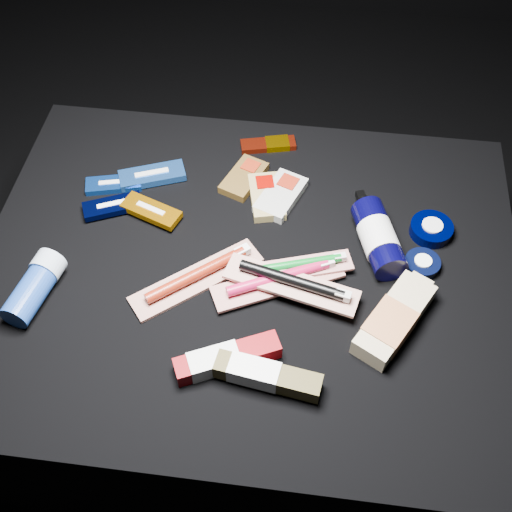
# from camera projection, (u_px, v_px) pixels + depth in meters

# --- Properties ---
(ground) EXTENTS (3.00, 3.00, 0.00)m
(ground) POSITION_uv_depth(u_px,v_px,m) (249.00, 369.00, 1.48)
(ground) COLOR black
(ground) RESTS_ON ground
(cloth_table) EXTENTS (0.98, 0.78, 0.40)m
(cloth_table) POSITION_uv_depth(u_px,v_px,m) (248.00, 324.00, 1.32)
(cloth_table) COLOR black
(cloth_table) RESTS_ON ground
(luna_bar_0) EXTENTS (0.12, 0.07, 0.01)m
(luna_bar_0) POSITION_uv_depth(u_px,v_px,m) (114.00, 184.00, 1.27)
(luna_bar_0) COLOR #113E94
(luna_bar_0) RESTS_ON cloth_table
(luna_bar_1) EXTENTS (0.14, 0.09, 0.02)m
(luna_bar_1) POSITION_uv_depth(u_px,v_px,m) (152.00, 175.00, 1.28)
(luna_bar_1) COLOR blue
(luna_bar_1) RESTS_ON cloth_table
(luna_bar_2) EXTENTS (0.12, 0.08, 0.01)m
(luna_bar_2) POSITION_uv_depth(u_px,v_px,m) (113.00, 206.00, 1.23)
(luna_bar_2) COLOR black
(luna_bar_2) RESTS_ON cloth_table
(luna_bar_3) EXTENTS (0.12, 0.08, 0.02)m
(luna_bar_3) POSITION_uv_depth(u_px,v_px,m) (151.00, 211.00, 1.22)
(luna_bar_3) COLOR #CB7B05
(luna_bar_3) RESTS_ON cloth_table
(clif_bar_0) EXTENTS (0.09, 0.12, 0.02)m
(clif_bar_0) POSITION_uv_depth(u_px,v_px,m) (245.00, 176.00, 1.28)
(clif_bar_0) COLOR #4E3715
(clif_bar_0) RESTS_ON cloth_table
(clif_bar_1) EXTENTS (0.10, 0.13, 0.02)m
(clif_bar_1) POSITION_uv_depth(u_px,v_px,m) (282.00, 194.00, 1.26)
(clif_bar_1) COLOR #A7A7A0
(clif_bar_1) RESTS_ON cloth_table
(clif_bar_2) EXTENTS (0.09, 0.13, 0.02)m
(clif_bar_2) POSITION_uv_depth(u_px,v_px,m) (266.00, 195.00, 1.25)
(clif_bar_2) COLOR #98844B
(clif_bar_2) RESTS_ON cloth_table
(power_bar) EXTENTS (0.12, 0.06, 0.01)m
(power_bar) POSITION_uv_depth(u_px,v_px,m) (271.00, 144.00, 1.34)
(power_bar) COLOR maroon
(power_bar) RESTS_ON cloth_table
(lotion_bottle) EXTENTS (0.11, 0.20, 0.06)m
(lotion_bottle) POSITION_uv_depth(u_px,v_px,m) (378.00, 238.00, 1.16)
(lotion_bottle) COLOR black
(lotion_bottle) RESTS_ON cloth_table
(cream_tin_upper) EXTENTS (0.08, 0.08, 0.02)m
(cream_tin_upper) POSITION_uv_depth(u_px,v_px,m) (431.00, 229.00, 1.20)
(cream_tin_upper) COLOR black
(cream_tin_upper) RESTS_ON cloth_table
(cream_tin_lower) EXTENTS (0.06, 0.06, 0.02)m
(cream_tin_lower) POSITION_uv_depth(u_px,v_px,m) (422.00, 264.00, 1.15)
(cream_tin_lower) COLOR black
(cream_tin_lower) RESTS_ON cloth_table
(bodywash_bottle) EXTENTS (0.14, 0.19, 0.04)m
(bodywash_bottle) POSITION_uv_depth(u_px,v_px,m) (393.00, 321.00, 1.07)
(bodywash_bottle) COLOR tan
(bodywash_bottle) RESTS_ON cloth_table
(deodorant_stick) EXTENTS (0.08, 0.14, 0.06)m
(deodorant_stick) POSITION_uv_depth(u_px,v_px,m) (35.00, 287.00, 1.10)
(deodorant_stick) COLOR navy
(deodorant_stick) RESTS_ON cloth_table
(toothbrush_pack_0) EXTENTS (0.23, 0.20, 0.03)m
(toothbrush_pack_0) POSITION_uv_depth(u_px,v_px,m) (198.00, 276.00, 1.13)
(toothbrush_pack_0) COLOR #B6B1AA
(toothbrush_pack_0) RESTS_ON cloth_table
(toothbrush_pack_1) EXTENTS (0.24, 0.15, 0.03)m
(toothbrush_pack_1) POSITION_uv_depth(u_px,v_px,m) (280.00, 279.00, 1.12)
(toothbrush_pack_1) COLOR beige
(toothbrush_pack_1) RESTS_ON cloth_table
(toothbrush_pack_2) EXTENTS (0.20, 0.10, 0.02)m
(toothbrush_pack_2) POSITION_uv_depth(u_px,v_px,m) (300.00, 266.00, 1.13)
(toothbrush_pack_2) COLOR silver
(toothbrush_pack_2) RESTS_ON cloth_table
(toothbrush_pack_3) EXTENTS (0.24, 0.11, 0.03)m
(toothbrush_pack_3) POSITION_uv_depth(u_px,v_px,m) (293.00, 283.00, 1.10)
(toothbrush_pack_3) COLOR silver
(toothbrush_pack_3) RESTS_ON cloth_table
(toothpaste_carton_red) EXTENTS (0.17, 0.11, 0.03)m
(toothpaste_carton_red) POSITION_uv_depth(u_px,v_px,m) (223.00, 359.00, 1.03)
(toothpaste_carton_red) COLOR #710308
(toothpaste_carton_red) RESTS_ON cloth_table
(toothpaste_carton_green) EXTENTS (0.17, 0.06, 0.03)m
(toothpaste_carton_green) POSITION_uv_depth(u_px,v_px,m) (263.00, 375.00, 1.01)
(toothpaste_carton_green) COLOR #3E3615
(toothpaste_carton_green) RESTS_ON cloth_table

